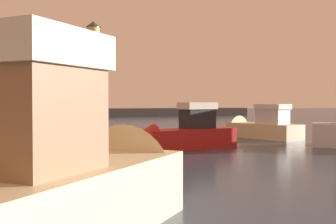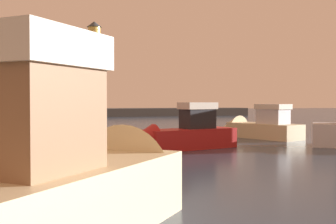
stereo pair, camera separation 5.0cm
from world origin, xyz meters
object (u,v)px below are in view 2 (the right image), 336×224
(motorboat_2, at_px, (255,127))
(mooring_buoy, at_px, (270,128))
(motorboat_1, at_px, (83,175))
(lighthouse, at_px, (94,67))
(motorboat_3, at_px, (180,135))

(motorboat_2, xyz_separation_m, mooring_buoy, (2.99, 2.95, -0.29))
(motorboat_1, bearing_deg, lighthouse, 83.51)
(motorboat_2, distance_m, motorboat_3, 9.64)
(lighthouse, relative_size, motorboat_2, 2.11)
(motorboat_2, bearing_deg, motorboat_1, -126.81)
(motorboat_1, height_order, mooring_buoy, motorboat_1)
(motorboat_2, bearing_deg, motorboat_3, -143.39)
(lighthouse, bearing_deg, motorboat_2, -81.84)
(motorboat_1, xyz_separation_m, mooring_buoy, (17.20, 21.93, -0.65))
(lighthouse, xyz_separation_m, motorboat_1, (-7.49, -65.83, -7.67))
(lighthouse, distance_m, motorboat_1, 66.70)
(motorboat_1, xyz_separation_m, motorboat_2, (14.21, 18.98, -0.35))
(lighthouse, height_order, motorboat_1, lighthouse)
(motorboat_3, xyz_separation_m, mooring_buoy, (10.73, 8.70, -0.33))
(motorboat_3, height_order, mooring_buoy, motorboat_3)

